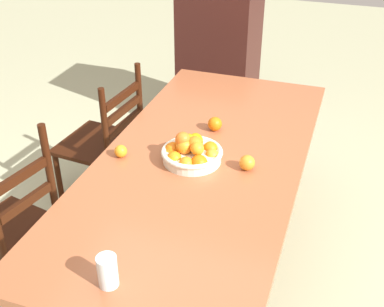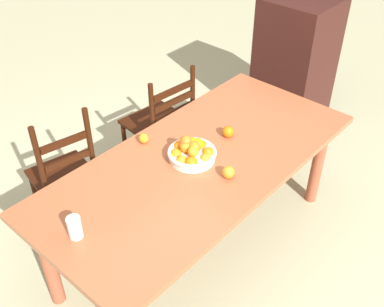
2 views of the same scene
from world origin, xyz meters
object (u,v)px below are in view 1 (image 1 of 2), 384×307
Objects in this scene: dining_table at (201,175)px; orange_loose_2 at (215,124)px; fruit_bowl at (191,152)px; orange_loose_0 at (247,163)px; drinking_glass at (108,271)px; cabinet at (220,56)px; chair_by_cabinet at (15,232)px; chair_near_window at (106,144)px; orange_loose_1 at (121,151)px.

dining_table is 0.32m from orange_loose_2.
orange_loose_0 is at bearing -87.93° from fruit_bowl.
orange_loose_2 is at bearing -1.54° from drinking_glass.
drinking_glass reaches higher than orange_loose_0.
dining_table is 1.78× the size of cabinet.
chair_by_cabinet is 0.91m from drinking_glass.
chair_by_cabinet is 8.16× the size of drinking_glass.
fruit_bowl is 3.93× the size of orange_loose_2.
orange_loose_2 is at bearing 146.06° from chair_by_cabinet.
chair_near_window is 0.94× the size of chair_by_cabinet.
cabinet reaches higher than chair_near_window.
drinking_glass is at bearing 72.68° from chair_by_cabinet.
chair_by_cabinet is at bearing 113.71° from orange_loose_0.
cabinet is at bearing 13.17° from dining_table.
orange_loose_2 is 0.61× the size of drinking_glass.
fruit_bowl reaches higher than orange_loose_0.
dining_table is 27.97× the size of orange_loose_2.
fruit_bowl is (-0.03, 0.04, 0.14)m from dining_table.
chair_by_cabinet reaches higher than chair_near_window.
fruit_bowl is at bearing -76.87° from orange_loose_1.
dining_table is at bearing -3.38° from drinking_glass.
chair_by_cabinet is 2.28m from cabinet.
orange_loose_2 is at bearing -41.39° from orange_loose_1.
fruit_bowl is (-1.81, -0.37, 0.21)m from cabinet.
dining_table is 7.11× the size of fruit_bowl.
orange_loose_0 is 0.60× the size of drinking_glass.
drinking_glass is at bearing 34.09° from chair_near_window.
drinking_glass is (-1.16, 0.03, 0.02)m from orange_loose_2.
chair_near_window is at bearing 28.79° from drinking_glass.
fruit_bowl reaches higher than dining_table.
dining_table is 2.10× the size of chair_by_cabinet.
dining_table is 2.23× the size of chair_near_window.
orange_loose_0 is (-0.44, -0.99, 0.33)m from chair_near_window.
cabinet reaches higher than fruit_bowl.
orange_loose_1 is at bearing 138.61° from orange_loose_2.
cabinet is 3.98× the size of fruit_bowl.
cabinet is (1.78, 0.42, -0.07)m from dining_table.
chair_by_cabinet is 13.52× the size of orange_loose_0.
orange_loose_0 is at bearing -81.77° from orange_loose_1.
chair_near_window is at bearing 80.21° from orange_loose_2.
orange_loose_1 is (-0.10, 0.37, 0.12)m from dining_table.
orange_loose_2 is (-1.48, -0.40, 0.20)m from cabinet.
dining_table is 0.89m from chair_near_window.
drinking_glass reaches higher than orange_loose_2.
orange_loose_2 is at bearing 3.83° from dining_table.
orange_loose_0 is at bearing -94.49° from dining_table.
chair_near_window reaches higher than fruit_bowl.
chair_near_window reaches higher than dining_table.
dining_table is 17.17× the size of drinking_glass.
chair_near_window is at bearing 36.22° from orange_loose_1.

